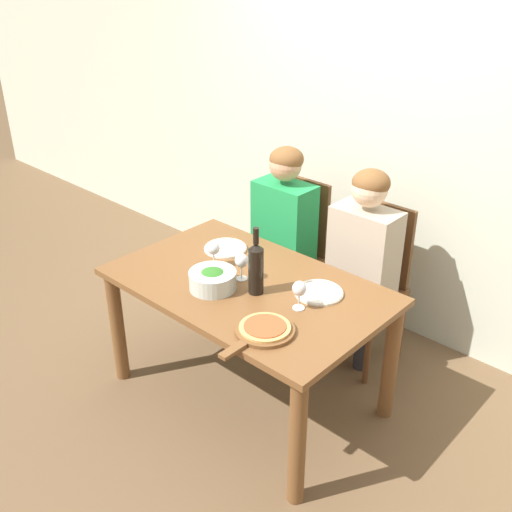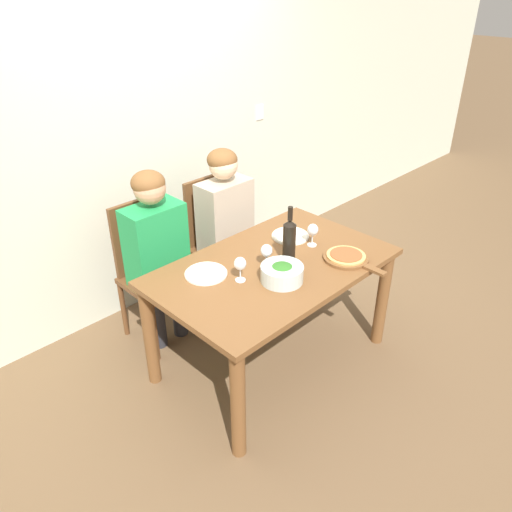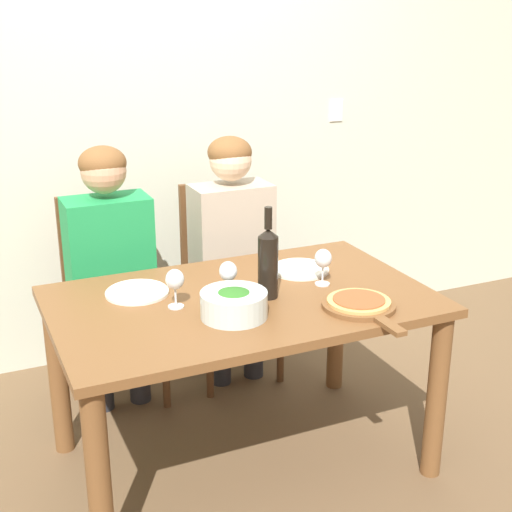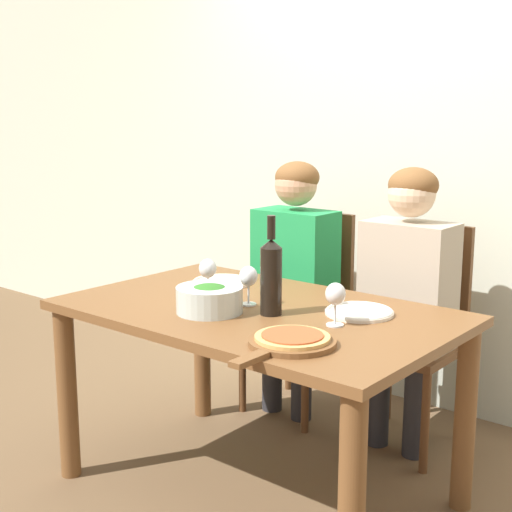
{
  "view_description": "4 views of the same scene",
  "coord_description": "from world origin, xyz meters",
  "px_view_note": "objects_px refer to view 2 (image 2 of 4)",
  "views": [
    {
      "loc": [
        1.86,
        -1.97,
        2.32
      ],
      "look_at": [
        -0.08,
        0.16,
        0.81
      ],
      "focal_mm": 42.0,
      "sensor_mm": 36.0,
      "label": 1
    },
    {
      "loc": [
        -1.89,
        -1.75,
        2.28
      ],
      "look_at": [
        -0.15,
        0.0,
        0.86
      ],
      "focal_mm": 35.0,
      "sensor_mm": 36.0,
      "label": 2
    },
    {
      "loc": [
        -0.99,
        -2.35,
        1.8
      ],
      "look_at": [
        0.08,
        0.03,
        0.89
      ],
      "focal_mm": 50.0,
      "sensor_mm": 36.0,
      "label": 3
    },
    {
      "loc": [
        1.63,
        -1.99,
        1.45
      ],
      "look_at": [
        -0.14,
        0.16,
        0.9
      ],
      "focal_mm": 50.0,
      "sensor_mm": 36.0,
      "label": 4
    }
  ],
  "objects_px": {
    "person_woman": "(157,244)",
    "wine_glass_left": "(240,265)",
    "dinner_plate_left": "(206,273)",
    "pizza_on_board": "(347,257)",
    "wine_glass_right": "(313,231)",
    "person_man": "(227,216)",
    "wine_glass_centre": "(267,252)",
    "wine_bottle": "(289,240)",
    "chair_right": "(217,238)",
    "dinner_plate_right": "(290,236)",
    "chair_left": "(151,268)",
    "broccoli_bowl": "(282,273)"
  },
  "relations": [
    {
      "from": "dinner_plate_left",
      "to": "wine_glass_left",
      "type": "xyz_separation_m",
      "value": [
        0.1,
        -0.19,
        0.1
      ]
    },
    {
      "from": "chair_right",
      "to": "person_man",
      "type": "bearing_deg",
      "value": -90.0
    },
    {
      "from": "person_woman",
      "to": "wine_glass_left",
      "type": "relative_size",
      "value": 8.2
    },
    {
      "from": "broccoli_bowl",
      "to": "dinner_plate_right",
      "type": "height_order",
      "value": "broccoli_bowl"
    },
    {
      "from": "person_woman",
      "to": "wine_glass_right",
      "type": "relative_size",
      "value": 8.2
    },
    {
      "from": "dinner_plate_right",
      "to": "wine_glass_right",
      "type": "xyz_separation_m",
      "value": [
        0.01,
        -0.18,
        0.1
      ]
    },
    {
      "from": "wine_glass_left",
      "to": "wine_glass_right",
      "type": "xyz_separation_m",
      "value": [
        0.61,
        -0.02,
        0.0
      ]
    },
    {
      "from": "chair_right",
      "to": "person_man",
      "type": "xyz_separation_m",
      "value": [
        0.0,
        -0.12,
        0.23
      ]
    },
    {
      "from": "chair_left",
      "to": "wine_glass_right",
      "type": "height_order",
      "value": "chair_left"
    },
    {
      "from": "wine_bottle",
      "to": "dinner_plate_left",
      "type": "distance_m",
      "value": 0.53
    },
    {
      "from": "person_man",
      "to": "person_woman",
      "type": "bearing_deg",
      "value": 180.0
    },
    {
      "from": "chair_left",
      "to": "chair_right",
      "type": "bearing_deg",
      "value": 0.0
    },
    {
      "from": "wine_glass_right",
      "to": "wine_glass_centre",
      "type": "height_order",
      "value": "same"
    },
    {
      "from": "wine_glass_left",
      "to": "chair_left",
      "type": "bearing_deg",
      "value": 96.28
    },
    {
      "from": "chair_right",
      "to": "dinner_plate_right",
      "type": "xyz_separation_m",
      "value": [
        0.09,
        -0.65,
        0.23
      ]
    },
    {
      "from": "dinner_plate_right",
      "to": "wine_glass_right",
      "type": "distance_m",
      "value": 0.2
    },
    {
      "from": "dinner_plate_left",
      "to": "wine_bottle",
      "type": "bearing_deg",
      "value": -27.36
    },
    {
      "from": "chair_left",
      "to": "wine_bottle",
      "type": "bearing_deg",
      "value": -62.34
    },
    {
      "from": "chair_left",
      "to": "dinner_plate_right",
      "type": "bearing_deg",
      "value": -43.03
    },
    {
      "from": "person_woman",
      "to": "person_man",
      "type": "xyz_separation_m",
      "value": [
        0.6,
        0.0,
        0.0
      ]
    },
    {
      "from": "chair_left",
      "to": "broccoli_bowl",
      "type": "distance_m",
      "value": 1.04
    },
    {
      "from": "wine_bottle",
      "to": "wine_glass_left",
      "type": "distance_m",
      "value": 0.36
    },
    {
      "from": "person_woman",
      "to": "dinner_plate_right",
      "type": "height_order",
      "value": "person_woman"
    },
    {
      "from": "dinner_plate_right",
      "to": "wine_glass_right",
      "type": "relative_size",
      "value": 1.64
    },
    {
      "from": "dinner_plate_left",
      "to": "pizza_on_board",
      "type": "relative_size",
      "value": 0.59
    },
    {
      "from": "dinner_plate_left",
      "to": "broccoli_bowl",
      "type": "bearing_deg",
      "value": -53.32
    },
    {
      "from": "chair_right",
      "to": "wine_glass_centre",
      "type": "xyz_separation_m",
      "value": [
        -0.3,
        -0.8,
        0.32
      ]
    },
    {
      "from": "chair_right",
      "to": "wine_glass_right",
      "type": "xyz_separation_m",
      "value": [
        0.1,
        -0.82,
        0.32
      ]
    },
    {
      "from": "chair_right",
      "to": "broccoli_bowl",
      "type": "distance_m",
      "value": 1.06
    },
    {
      "from": "person_woman",
      "to": "wine_glass_right",
      "type": "distance_m",
      "value": 1.0
    },
    {
      "from": "dinner_plate_left",
      "to": "wine_glass_centre",
      "type": "relative_size",
      "value": 1.64
    },
    {
      "from": "person_man",
      "to": "dinner_plate_left",
      "type": "height_order",
      "value": "person_man"
    },
    {
      "from": "person_man",
      "to": "dinner_plate_left",
      "type": "bearing_deg",
      "value": -140.74
    },
    {
      "from": "pizza_on_board",
      "to": "wine_glass_left",
      "type": "distance_m",
      "value": 0.69
    },
    {
      "from": "chair_left",
      "to": "person_woman",
      "type": "relative_size",
      "value": 0.79
    },
    {
      "from": "wine_bottle",
      "to": "wine_glass_left",
      "type": "height_order",
      "value": "wine_bottle"
    },
    {
      "from": "broccoli_bowl",
      "to": "pizza_on_board",
      "type": "height_order",
      "value": "broccoli_bowl"
    },
    {
      "from": "wine_glass_centre",
      "to": "dinner_plate_left",
      "type": "bearing_deg",
      "value": 148.68
    },
    {
      "from": "wine_bottle",
      "to": "wine_glass_right",
      "type": "height_order",
      "value": "wine_bottle"
    },
    {
      "from": "person_woman",
      "to": "dinner_plate_left",
      "type": "height_order",
      "value": "person_woman"
    },
    {
      "from": "wine_bottle",
      "to": "person_man",
      "type": "bearing_deg",
      "value": 78.08
    },
    {
      "from": "person_woman",
      "to": "wine_glass_centre",
      "type": "relative_size",
      "value": 8.2
    },
    {
      "from": "wine_glass_left",
      "to": "wine_glass_centre",
      "type": "distance_m",
      "value": 0.21
    },
    {
      "from": "chair_right",
      "to": "chair_left",
      "type": "bearing_deg",
      "value": 180.0
    },
    {
      "from": "broccoli_bowl",
      "to": "wine_glass_right",
      "type": "relative_size",
      "value": 1.62
    },
    {
      "from": "broccoli_bowl",
      "to": "dinner_plate_left",
      "type": "xyz_separation_m",
      "value": [
        -0.26,
        0.35,
        -0.04
      ]
    },
    {
      "from": "chair_left",
      "to": "wine_glass_right",
      "type": "bearing_deg",
      "value": -49.5
    },
    {
      "from": "broccoli_bowl",
      "to": "chair_right",
      "type": "bearing_deg",
      "value": 70.34
    },
    {
      "from": "chair_left",
      "to": "wine_glass_right",
      "type": "xyz_separation_m",
      "value": [
        0.7,
        -0.82,
        0.32
      ]
    },
    {
      "from": "broccoli_bowl",
      "to": "wine_glass_left",
      "type": "bearing_deg",
      "value": 134.73
    }
  ]
}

